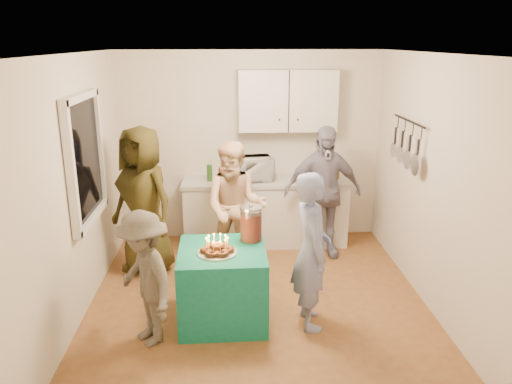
{
  "coord_description": "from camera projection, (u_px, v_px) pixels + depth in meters",
  "views": [
    {
      "loc": [
        -0.28,
        -4.78,
        2.72
      ],
      "look_at": [
        0.0,
        0.35,
        1.15
      ],
      "focal_mm": 35.0,
      "sensor_mm": 36.0,
      "label": 1
    }
  ],
  "objects": [
    {
      "name": "upper_cabinet",
      "position": [
        288.0,
        101.0,
        6.6
      ],
      "size": [
        1.3,
        0.3,
        0.8
      ],
      "primitive_type": "cube",
      "color": "white",
      "rests_on": "back_wall"
    },
    {
      "name": "countertop",
      "position": [
        265.0,
        181.0,
        6.75
      ],
      "size": [
        2.24,
        0.62,
        0.05
      ],
      "primitive_type": "cube",
      "color": "beige",
      "rests_on": "counter"
    },
    {
      "name": "back_wall",
      "position": [
        250.0,
        147.0,
        6.91
      ],
      "size": [
        3.6,
        3.6,
        0.0
      ],
      "primitive_type": "plane",
      "color": "silver",
      "rests_on": "floor"
    },
    {
      "name": "woman_back_center",
      "position": [
        235.0,
        208.0,
        5.95
      ],
      "size": [
        0.85,
        0.7,
        1.6
      ],
      "primitive_type": "imported",
      "rotation": [
        0.0,
        0.0,
        -0.13
      ],
      "color": "#E39F76",
      "rests_on": "floor"
    },
    {
      "name": "microwave",
      "position": [
        251.0,
        169.0,
        6.69
      ],
      "size": [
        0.62,
        0.47,
        0.31
      ],
      "primitive_type": "imported",
      "rotation": [
        0.0,
        0.0,
        0.17
      ],
      "color": "white",
      "rests_on": "countertop"
    },
    {
      "name": "punch_jar",
      "position": [
        251.0,
        224.0,
        5.05
      ],
      "size": [
        0.22,
        0.22,
        0.34
      ],
      "primitive_type": "cylinder",
      "color": "#B82B0E",
      "rests_on": "party_table"
    },
    {
      "name": "ceiling",
      "position": [
        258.0,
        54.0,
        4.62
      ],
      "size": [
        4.0,
        4.0,
        0.0
      ],
      "primitive_type": "plane",
      "color": "white",
      "rests_on": "floor"
    },
    {
      "name": "man_birthday",
      "position": [
        312.0,
        251.0,
        4.78
      ],
      "size": [
        0.41,
        0.59,
        1.56
      ],
      "primitive_type": "imported",
      "rotation": [
        0.0,
        0.0,
        1.63
      ],
      "color": "#8B96CA",
      "rests_on": "floor"
    },
    {
      "name": "donut_cake",
      "position": [
        217.0,
        245.0,
        4.76
      ],
      "size": [
        0.38,
        0.38,
        0.18
      ],
      "primitive_type": null,
      "color": "#381C0C",
      "rests_on": "party_table"
    },
    {
      "name": "child_near_left",
      "position": [
        145.0,
        279.0,
        4.53
      ],
      "size": [
        0.86,
        0.96,
        1.29
      ],
      "primitive_type": "imported",
      "rotation": [
        0.0,
        0.0,
        -0.98
      ],
      "color": "#4E483E",
      "rests_on": "floor"
    },
    {
      "name": "woman_back_right",
      "position": [
        323.0,
        192.0,
        6.37
      ],
      "size": [
        1.04,
        0.51,
        1.71
      ],
      "primitive_type": "imported",
      "rotation": [
        0.0,
        0.0,
        0.09
      ],
      "color": "#171035",
      "rests_on": "floor"
    },
    {
      "name": "right_wall",
      "position": [
        434.0,
        185.0,
        5.09
      ],
      "size": [
        4.0,
        4.0,
        0.0
      ],
      "primitive_type": "plane",
      "color": "silver",
      "rests_on": "floor"
    },
    {
      "name": "window_night",
      "position": [
        84.0,
        159.0,
        5.12
      ],
      "size": [
        0.04,
        1.0,
        1.2
      ],
      "primitive_type": "cube",
      "color": "black",
      "rests_on": "left_wall"
    },
    {
      "name": "floor",
      "position": [
        258.0,
        303.0,
        5.38
      ],
      "size": [
        4.0,
        4.0,
        0.0
      ],
      "primitive_type": "plane",
      "color": "brown",
      "rests_on": "ground"
    },
    {
      "name": "pot_rack",
      "position": [
        405.0,
        143.0,
        5.67
      ],
      "size": [
        0.12,
        1.0,
        0.6
      ],
      "primitive_type": "cube",
      "color": "black",
      "rests_on": "right_wall"
    },
    {
      "name": "counter",
      "position": [
        265.0,
        213.0,
        6.88
      ],
      "size": [
        2.2,
        0.58,
        0.86
      ],
      "primitive_type": "cube",
      "color": "white",
      "rests_on": "floor"
    },
    {
      "name": "left_wall",
      "position": [
        75.0,
        191.0,
        4.9
      ],
      "size": [
        4.0,
        4.0,
        0.0
      ],
      "primitive_type": "plane",
      "color": "silver",
      "rests_on": "floor"
    },
    {
      "name": "party_table",
      "position": [
        223.0,
        285.0,
        4.97
      ],
      "size": [
        0.87,
        0.87,
        0.76
      ],
      "primitive_type": "cube",
      "rotation": [
        0.0,
        0.0,
        0.02
      ],
      "color": "#12775F",
      "rests_on": "floor"
    },
    {
      "name": "woman_back_left",
      "position": [
        143.0,
        200.0,
        5.92
      ],
      "size": [
        1.04,
        0.98,
        1.79
      ],
      "primitive_type": "imported",
      "rotation": [
        0.0,
        0.0,
        -0.64
      ],
      "color": "brown",
      "rests_on": "floor"
    }
  ]
}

